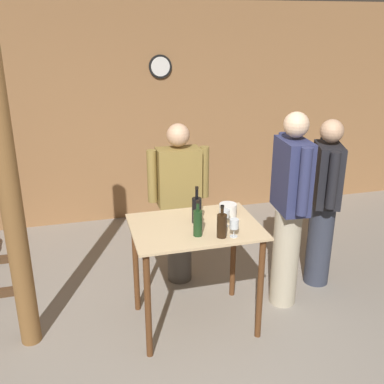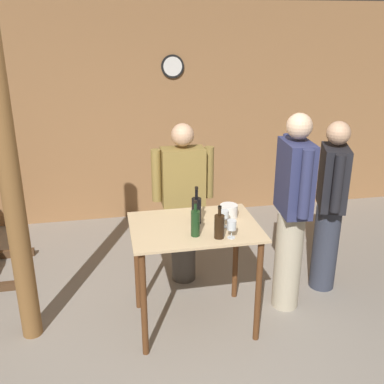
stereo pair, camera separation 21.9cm
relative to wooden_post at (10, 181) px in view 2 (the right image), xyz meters
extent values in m
plane|color=gray|center=(1.31, -0.67, -1.35)|extent=(14.00, 14.00, 0.00)
cube|color=#996B42|center=(1.31, 2.32, 0.00)|extent=(8.40, 0.05, 2.70)
cylinder|color=black|center=(1.57, 2.28, 0.59)|extent=(0.28, 0.03, 0.28)
cylinder|color=white|center=(1.57, 2.27, 0.59)|extent=(0.23, 0.01, 0.23)
cube|color=#D1B284|center=(1.36, -0.11, -0.44)|extent=(1.02, 0.75, 0.02)
cylinder|color=#593319|center=(0.90, -0.43, -0.90)|extent=(0.05, 0.05, 0.90)
cylinder|color=#593319|center=(1.81, -0.43, -0.90)|extent=(0.05, 0.05, 0.90)
cylinder|color=#593319|center=(0.90, 0.20, -0.90)|extent=(0.05, 0.05, 0.90)
cylinder|color=#593319|center=(1.81, 0.20, -0.90)|extent=(0.05, 0.05, 0.90)
cylinder|color=brown|center=(0.00, 0.00, 0.00)|extent=(0.16, 0.16, 2.70)
cylinder|color=#193819|center=(1.33, -0.29, -0.33)|extent=(0.07, 0.07, 0.20)
cylinder|color=#193819|center=(1.33, -0.29, -0.19)|extent=(0.02, 0.02, 0.08)
cylinder|color=black|center=(1.33, -0.29, -0.15)|extent=(0.03, 0.03, 0.02)
cylinder|color=black|center=(1.38, -0.05, -0.33)|extent=(0.08, 0.08, 0.21)
cylinder|color=black|center=(1.38, -0.05, -0.17)|extent=(0.02, 0.02, 0.10)
cylinder|color=black|center=(1.38, -0.05, -0.13)|extent=(0.03, 0.03, 0.02)
cylinder|color=black|center=(1.50, -0.36, -0.34)|extent=(0.08, 0.08, 0.18)
cylinder|color=black|center=(1.50, -0.36, -0.21)|extent=(0.02, 0.02, 0.08)
cylinder|color=black|center=(1.50, -0.36, -0.18)|extent=(0.03, 0.03, 0.02)
cylinder|color=silver|center=(1.58, -0.18, -0.43)|extent=(0.06, 0.06, 0.00)
cylinder|color=silver|center=(1.58, -0.18, -0.39)|extent=(0.01, 0.01, 0.08)
cylinder|color=silver|center=(1.58, -0.18, -0.32)|extent=(0.07, 0.07, 0.06)
cylinder|color=silver|center=(1.59, -0.38, -0.43)|extent=(0.06, 0.06, 0.00)
cylinder|color=silver|center=(1.59, -0.38, -0.39)|extent=(0.01, 0.01, 0.07)
cylinder|color=silver|center=(1.59, -0.38, -0.32)|extent=(0.07, 0.07, 0.07)
cylinder|color=white|center=(1.67, 0.00, -0.38)|extent=(0.15, 0.15, 0.11)
cylinder|color=#4C4742|center=(1.39, 0.62, -0.94)|extent=(0.24, 0.24, 0.81)
cube|color=olive|center=(1.39, 0.62, -0.26)|extent=(0.40, 0.22, 0.55)
sphere|color=tan|center=(1.39, 0.62, 0.14)|extent=(0.21, 0.21, 0.21)
cylinder|color=olive|center=(1.64, 0.62, -0.23)|extent=(0.09, 0.09, 0.50)
cylinder|color=olive|center=(1.14, 0.62, -0.23)|extent=(0.09, 0.09, 0.50)
cylinder|color=#B7AD93|center=(2.22, -0.02, -0.89)|extent=(0.24, 0.24, 0.93)
cube|color=navy|center=(2.22, -0.02, -0.12)|extent=(0.25, 0.42, 0.62)
sphere|color=beige|center=(2.22, -0.02, 0.32)|extent=(0.21, 0.21, 0.21)
cylinder|color=navy|center=(2.25, 0.23, -0.08)|extent=(0.09, 0.09, 0.56)
cylinder|color=navy|center=(2.20, -0.27, -0.08)|extent=(0.09, 0.09, 0.56)
cylinder|color=#333847|center=(2.70, 0.21, -0.93)|extent=(0.24, 0.24, 0.85)
cube|color=black|center=(2.70, 0.21, -0.22)|extent=(0.34, 0.45, 0.57)
sphere|color=tan|center=(2.70, 0.21, 0.19)|extent=(0.21, 0.21, 0.21)
cylinder|color=black|center=(2.79, 0.45, -0.19)|extent=(0.09, 0.09, 0.51)
cylinder|color=black|center=(2.62, -0.02, -0.19)|extent=(0.09, 0.09, 0.51)
camera|label=1|loc=(0.49, -3.25, 1.08)|focal=42.00mm
camera|label=2|loc=(0.71, -3.30, 1.08)|focal=42.00mm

